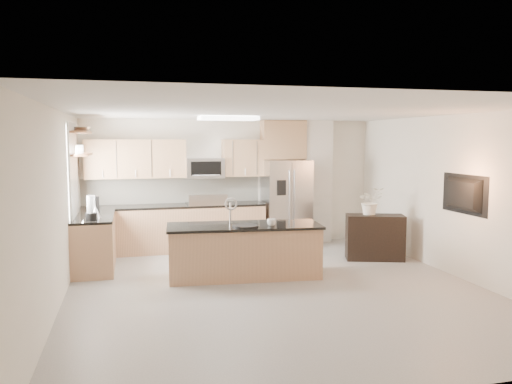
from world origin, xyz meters
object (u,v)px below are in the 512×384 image
object	(u,v)px
refrigerator	(286,203)
television	(460,194)
credenza	(375,237)
bowl	(81,128)
range	(206,226)
kettle	(96,212)
island	(244,250)
coffee_maker	(93,205)
cup	(271,222)
flower_vase	(370,194)
blender	(91,209)
microwave	(205,168)
platter	(245,226)

from	to	relation	value
refrigerator	television	world-z (taller)	refrigerator
refrigerator	credenza	world-z (taller)	refrigerator
bowl	television	size ratio (longest dim) A/B	0.38
range	kettle	xyz separation A→B (m)	(-2.02, -1.28, 0.55)
island	kettle	bearing A→B (deg)	164.92
coffee_maker	television	world-z (taller)	television
refrigerator	cup	world-z (taller)	refrigerator
kettle	flower_vase	size ratio (longest dim) A/B	0.29
flower_vase	television	world-z (taller)	television
blender	credenza	bearing A→B (deg)	-0.84
range	microwave	world-z (taller)	microwave
range	coffee_maker	xyz separation A→B (m)	(-2.09, -0.78, 0.59)
range	platter	distance (m)	2.36
microwave	island	xyz separation A→B (m)	(0.29, -2.27, -1.20)
cup	kettle	bearing A→B (deg)	158.39
island	coffee_maker	distance (m)	2.81
blender	kettle	xyz separation A→B (m)	(0.05, 0.26, -0.07)
credenza	blender	world-z (taller)	blender
flower_vase	blender	bearing A→B (deg)	179.80
credenza	bowl	xyz separation A→B (m)	(-5.12, 0.86, 1.97)
platter	bowl	xyz separation A→B (m)	(-2.52, 1.55, 1.53)
coffee_maker	flower_vase	bearing A→B (deg)	-9.07
credenza	cup	world-z (taller)	cup
television	kettle	bearing A→B (deg)	71.63
range	island	bearing A→B (deg)	-82.38
television	flower_vase	bearing A→B (deg)	24.85
island	bowl	xyz separation A→B (m)	(-2.54, 1.38, 1.96)
credenza	blender	distance (m)	4.99
cup	island	bearing A→B (deg)	151.65
island	credenza	world-z (taller)	island
blender	island	bearing A→B (deg)	-14.13
microwave	refrigerator	bearing A→B (deg)	-5.86
coffee_maker	kettle	bearing A→B (deg)	-81.99
blender	coffee_maker	xyz separation A→B (m)	(-0.02, 0.76, -0.03)
kettle	television	world-z (taller)	television
bowl	flower_vase	world-z (taller)	bowl
credenza	refrigerator	bearing A→B (deg)	145.68
credenza	television	size ratio (longest dim) A/B	0.96
range	island	xyz separation A→B (m)	(0.29, -2.14, -0.05)
platter	credenza	bearing A→B (deg)	14.93
refrigerator	television	bearing A→B (deg)	-58.96
television	blender	bearing A→B (deg)	74.27
coffee_maker	blender	bearing A→B (deg)	-88.50
bowl	kettle	bearing A→B (deg)	-66.59
microwave	island	size ratio (longest dim) A/B	0.30
cup	bowl	world-z (taller)	bowl
kettle	bowl	xyz separation A→B (m)	(-0.23, 0.52, 1.37)
cup	range	bearing A→B (deg)	106.12
microwave	kettle	bearing A→B (deg)	-145.22
cup	bowl	xyz separation A→B (m)	(-2.93, 1.59, 1.49)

